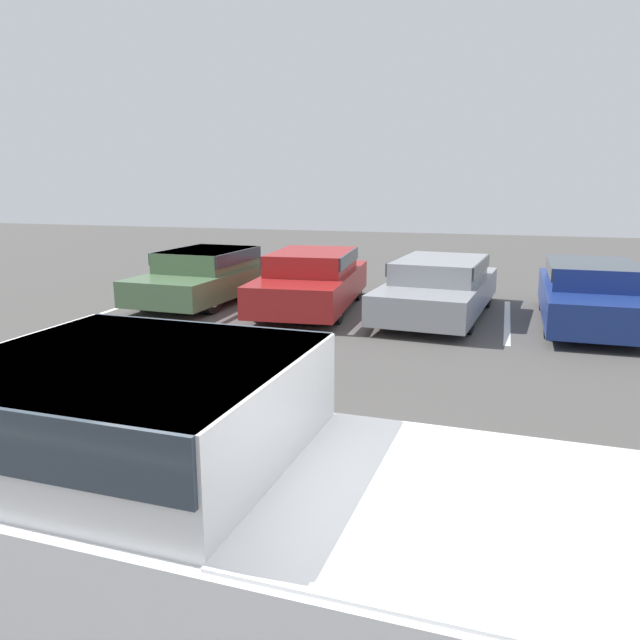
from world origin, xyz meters
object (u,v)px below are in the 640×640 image
Objects in this scene: parked_sedan_c at (439,285)px; parked_sedan_d at (591,292)px; pickup_truck at (180,496)px; parked_sedan_b at (312,278)px; parked_sedan_a at (207,273)px.

parked_sedan_d reaches higher than parked_sedan_c.
pickup_truck reaches higher than parked_sedan_c.
parked_sedan_b reaches higher than parked_sedan_c.
parked_sedan_a is 0.93× the size of parked_sedan_c.
pickup_truck is 1.26× the size of parked_sedan_d.
parked_sedan_b reaches higher than parked_sedan_a.
parked_sedan_d is (5.63, 0.04, -0.02)m from parked_sedan_b.
pickup_truck is 10.31m from parked_sedan_d.
parked_sedan_c is at bearing 88.98° from pickup_truck.
parked_sedan_d is at bearing 86.07° from parked_sedan_b.
parked_sedan_c is at bearing 91.64° from parked_sedan_a.
pickup_truck is 1.27× the size of parked_sedan_a.
parked_sedan_a is at bearing -90.40° from parked_sedan_d.
pickup_truck reaches higher than parked_sedan_b.
parked_sedan_b is 1.02× the size of parked_sedan_d.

